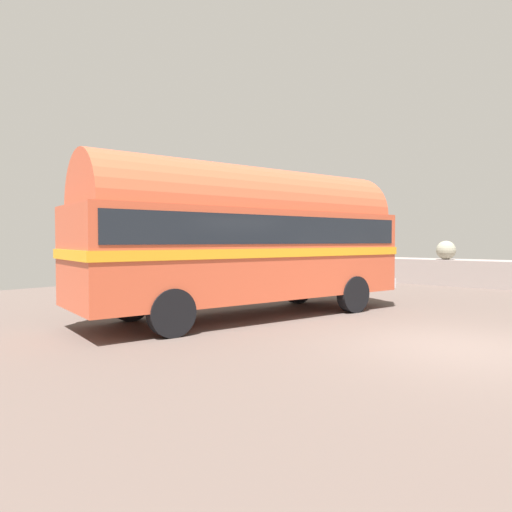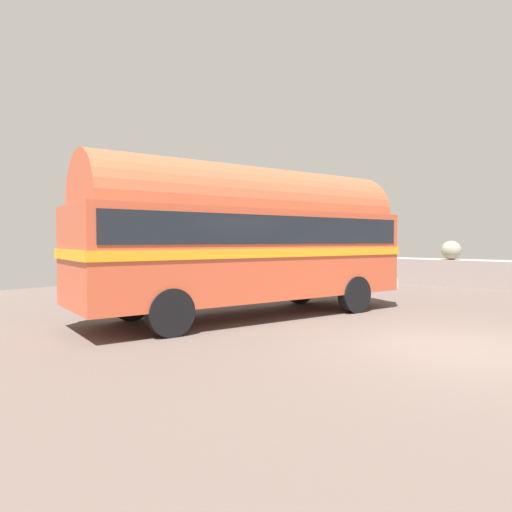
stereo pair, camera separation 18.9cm
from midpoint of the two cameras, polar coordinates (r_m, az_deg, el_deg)
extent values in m
cube|color=brown|center=(8.94, 24.39, -10.48)|extent=(32.00, 26.00, 0.02)
sphere|color=gray|center=(25.32, 5.17, 1.30)|extent=(1.06, 1.06, 1.06)
cube|color=gray|center=(23.11, 12.90, 1.30)|extent=(1.45, 1.44, 1.15)
sphere|color=gray|center=(20.95, 23.41, 0.66)|extent=(0.80, 0.80, 0.80)
cylinder|color=black|center=(13.83, 5.82, -3.91)|extent=(0.47, 1.00, 0.96)
cylinder|color=black|center=(12.26, 12.63, -4.70)|extent=(0.47, 1.00, 0.96)
cylinder|color=black|center=(11.15, -14.91, -5.37)|extent=(0.47, 1.00, 0.96)
cylinder|color=black|center=(9.13, -10.07, -6.95)|extent=(0.47, 1.00, 0.96)
cube|color=#CA5134|center=(11.29, -0.47, 0.25)|extent=(4.08, 8.71, 2.10)
cylinder|color=#CA5134|center=(11.31, -0.47, 5.58)|extent=(3.82, 8.34, 2.20)
cube|color=orange|center=(11.29, -0.47, 0.52)|extent=(4.15, 8.81, 0.20)
cube|color=black|center=(11.29, -0.47, 3.18)|extent=(4.05, 8.39, 0.64)
cube|color=silver|center=(14.21, 13.86, -2.98)|extent=(2.26, 0.63, 0.28)
camera|label=1|loc=(0.09, -89.49, 0.02)|focal=32.05mm
camera|label=2|loc=(0.09, 90.51, -0.02)|focal=32.05mm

